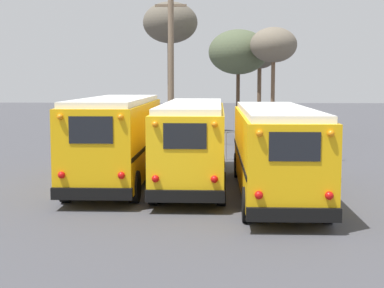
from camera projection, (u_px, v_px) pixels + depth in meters
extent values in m
plane|color=#424247|center=(192.00, 189.00, 21.39)|extent=(160.00, 160.00, 0.00)
cube|color=#EAAA0F|center=(117.00, 139.00, 22.11)|extent=(2.44, 9.25, 2.71)
cube|color=white|center=(116.00, 101.00, 21.95)|extent=(2.25, 8.88, 0.20)
cube|color=black|center=(92.00, 194.00, 17.61)|extent=(2.45, 0.21, 0.36)
cube|color=black|center=(91.00, 130.00, 17.42)|extent=(1.32, 0.04, 0.81)
sphere|color=red|center=(61.00, 175.00, 17.57)|extent=(0.22, 0.22, 0.22)
sphere|color=orange|center=(60.00, 117.00, 17.38)|extent=(0.18, 0.18, 0.18)
sphere|color=red|center=(121.00, 175.00, 17.50)|extent=(0.22, 0.22, 0.22)
sphere|color=orange|center=(121.00, 117.00, 17.31)|extent=(0.18, 0.18, 0.18)
cube|color=black|center=(85.00, 144.00, 22.17)|extent=(0.06, 9.05, 0.14)
cube|color=black|center=(149.00, 145.00, 22.08)|extent=(0.06, 9.05, 0.14)
cylinder|color=black|center=(104.00, 159.00, 25.57)|extent=(0.28, 1.05, 1.05)
cylinder|color=black|center=(155.00, 159.00, 25.49)|extent=(0.28, 1.05, 1.05)
cylinder|color=black|center=(66.00, 186.00, 18.98)|extent=(0.28, 1.05, 1.05)
cylinder|color=black|center=(135.00, 187.00, 18.90)|extent=(0.28, 1.05, 1.05)
cube|color=yellow|center=(193.00, 141.00, 22.40)|extent=(2.36, 10.58, 2.51)
cube|color=white|center=(193.00, 105.00, 22.25)|extent=(2.18, 10.15, 0.20)
cube|color=black|center=(185.00, 196.00, 17.23)|extent=(2.35, 0.21, 0.36)
cube|color=black|center=(185.00, 136.00, 17.06)|extent=(1.27, 0.04, 0.75)
sphere|color=red|center=(155.00, 179.00, 17.20)|extent=(0.22, 0.22, 0.22)
sphere|color=orange|center=(155.00, 124.00, 17.03)|extent=(0.18, 0.18, 0.18)
sphere|color=red|center=(214.00, 179.00, 17.12)|extent=(0.22, 0.22, 0.22)
sphere|color=orange|center=(215.00, 124.00, 16.95)|extent=(0.18, 0.18, 0.18)
cube|color=black|center=(163.00, 146.00, 22.47)|extent=(0.08, 10.35, 0.14)
cube|color=black|center=(223.00, 146.00, 22.36)|extent=(0.08, 10.35, 0.14)
cylinder|color=black|center=(173.00, 156.00, 26.52)|extent=(0.29, 1.06, 1.06)
cylinder|color=black|center=(221.00, 156.00, 26.42)|extent=(0.29, 1.06, 1.06)
cylinder|color=black|center=(154.00, 188.00, 18.61)|extent=(0.29, 1.06, 1.06)
cylinder|color=black|center=(221.00, 189.00, 18.51)|extent=(0.29, 1.06, 1.06)
cube|color=#EAAA0F|center=(275.00, 150.00, 19.92)|extent=(2.38, 10.13, 2.48)
cube|color=white|center=(275.00, 110.00, 19.77)|extent=(2.19, 9.73, 0.20)
cube|color=black|center=(294.00, 215.00, 14.97)|extent=(2.42, 0.20, 0.36)
cube|color=black|center=(295.00, 147.00, 14.80)|extent=(1.30, 0.03, 0.74)
sphere|color=red|center=(259.00, 195.00, 14.94)|extent=(0.22, 0.22, 0.22)
sphere|color=orange|center=(260.00, 133.00, 14.77)|extent=(0.18, 0.18, 0.18)
sphere|color=red|center=(329.00, 196.00, 14.86)|extent=(0.22, 0.22, 0.22)
sphere|color=orange|center=(331.00, 134.00, 14.69)|extent=(0.18, 0.18, 0.18)
cube|color=black|center=(239.00, 155.00, 19.99)|extent=(0.03, 9.93, 0.14)
cube|color=black|center=(310.00, 155.00, 19.89)|extent=(0.03, 9.93, 0.14)
cylinder|color=black|center=(238.00, 165.00, 23.82)|extent=(0.28, 0.99, 0.99)
cylinder|color=black|center=(292.00, 166.00, 23.73)|extent=(0.28, 0.99, 0.99)
cylinder|color=black|center=(247.00, 204.00, 16.35)|extent=(0.28, 0.99, 0.99)
cylinder|color=black|center=(327.00, 205.00, 16.25)|extent=(0.28, 0.99, 0.99)
cylinder|color=#75604C|center=(171.00, 68.00, 33.70)|extent=(0.34, 0.34, 9.25)
cube|color=#75604C|center=(171.00, 5.00, 33.31)|extent=(1.80, 0.14, 0.14)
cylinder|color=brown|center=(259.00, 99.00, 43.36)|extent=(0.30, 0.30, 5.00)
ellipsoid|color=#5B5447|center=(260.00, 56.00, 43.01)|extent=(2.40, 2.40, 1.80)
cylinder|color=brown|center=(171.00, 86.00, 43.02)|extent=(0.42, 0.42, 6.99)
ellipsoid|color=#5B5447|center=(170.00, 23.00, 42.52)|extent=(3.96, 3.96, 2.97)
cylinder|color=#473323|center=(238.00, 103.00, 40.43)|extent=(0.25, 0.25, 4.72)
ellipsoid|color=#4C563D|center=(238.00, 52.00, 40.05)|extent=(4.07, 4.07, 3.05)
cylinder|color=brown|center=(273.00, 99.00, 38.10)|extent=(0.26, 0.26, 5.35)
ellipsoid|color=#6B6051|center=(273.00, 45.00, 37.72)|extent=(3.01, 3.01, 2.26)
cylinder|color=#939399|center=(60.00, 145.00, 29.21)|extent=(0.06, 0.06, 1.40)
cylinder|color=#939399|center=(115.00, 146.00, 29.10)|extent=(0.06, 0.06, 1.40)
cylinder|color=#939399|center=(170.00, 146.00, 28.99)|extent=(0.06, 0.06, 1.40)
cylinder|color=#939399|center=(226.00, 146.00, 28.88)|extent=(0.06, 0.06, 1.40)
cylinder|color=#939399|center=(282.00, 146.00, 28.77)|extent=(0.06, 0.06, 1.40)
cylinder|color=#939399|center=(339.00, 147.00, 28.66)|extent=(0.06, 0.06, 1.40)
cylinder|color=#939399|center=(198.00, 132.00, 28.86)|extent=(13.73, 0.04, 0.04)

